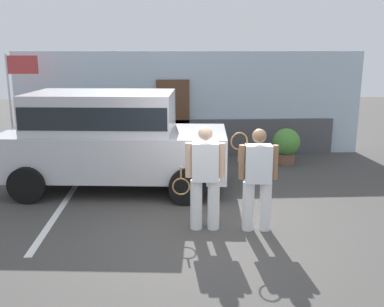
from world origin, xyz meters
The scene contains 8 objects.
ground_plane centered at (0.00, 0.00, 0.00)m, with size 40.00×40.00×0.00m, color #423F3D.
parking_stripe_0 centered at (-2.65, 1.50, 0.00)m, with size 0.12×4.40×0.01m, color silver.
house_frontage centered at (-0.01, 5.62, 1.34)m, with size 9.56×0.40×2.85m.
parked_suv centered at (-1.83, 2.49, 1.15)m, with size 4.74×2.47×2.05m.
tennis_player_man centered at (-0.03, 0.22, 0.89)m, with size 0.89×0.30×1.73m.
tennis_player_woman centered at (0.81, 0.12, 0.89)m, with size 0.77×0.29×1.69m.
potted_plant_by_porch centered at (2.41, 4.31, 0.52)m, with size 0.70×0.70×0.93m.
flag_pole centered at (-4.43, 4.76, 1.95)m, with size 0.80×0.05×2.80m.
Camera 1 is at (-0.60, -6.56, 2.91)m, focal length 40.95 mm.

